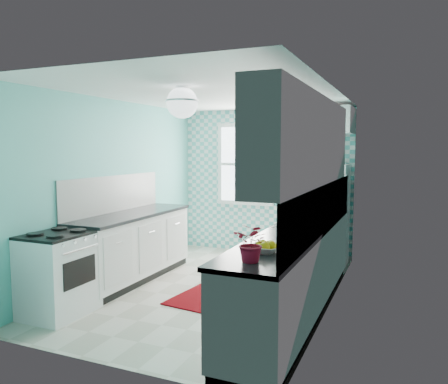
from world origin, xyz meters
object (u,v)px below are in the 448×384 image
at_px(fruit_bowl, 265,249).
at_px(microwave, 326,156).
at_px(ceiling_light, 182,102).
at_px(sink, 313,219).
at_px(stove, 59,273).
at_px(fridge, 324,215).
at_px(potted_plant, 252,243).

distance_m(fruit_bowl, microwave, 3.43).
bearing_deg(ceiling_light, sink, 46.00).
xyz_separation_m(ceiling_light, sink, (1.20, 1.25, -1.39)).
bearing_deg(stove, microwave, 58.28).
relative_size(fridge, stove, 1.78).
relative_size(fridge, microwave, 3.37).
distance_m(sink, potted_plant, 2.35).
xyz_separation_m(fridge, fruit_bowl, (0.09, -3.35, 0.18)).
distance_m(sink, microwave, 1.56).
bearing_deg(stove, potted_plant, -6.77).
height_order(ceiling_light, fruit_bowl, ceiling_light).
bearing_deg(sink, ceiling_light, -132.55).
bearing_deg(potted_plant, microwave, 91.40).
distance_m(stove, sink, 3.10).
distance_m(stove, microwave, 4.17).
relative_size(fridge, fruit_bowl, 5.99).
height_order(stove, sink, sink).
xyz_separation_m(sink, microwave, (-0.09, 1.34, 0.79)).
xyz_separation_m(fridge, potted_plant, (0.09, -3.69, 0.30)).
bearing_deg(potted_plant, ceiling_light, 137.44).
bearing_deg(ceiling_light, fruit_bowl, -32.40).
bearing_deg(sink, potted_plant, -88.64).
height_order(stove, potted_plant, potted_plant).
bearing_deg(stove, ceiling_light, 32.47).
xyz_separation_m(sink, fruit_bowl, (-0.00, -2.01, 0.04)).
bearing_deg(fridge, sink, -85.19).
bearing_deg(ceiling_light, microwave, 66.78).
xyz_separation_m(stove, fruit_bowl, (2.40, -0.10, 0.51)).
bearing_deg(fridge, potted_plant, -87.80).
bearing_deg(fruit_bowl, fridge, 91.54).
bearing_deg(sink, fruit_bowl, -88.66).
distance_m(fridge, potted_plant, 3.70).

